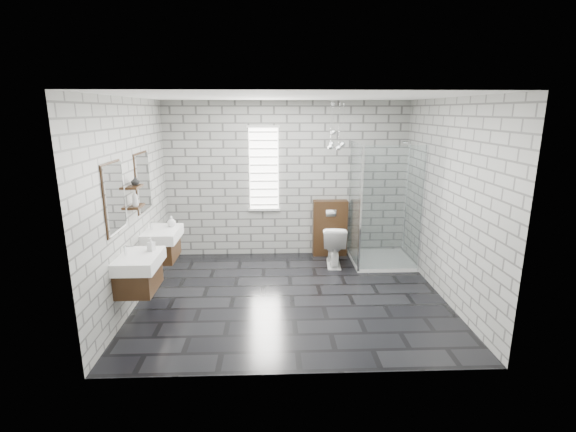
{
  "coord_description": "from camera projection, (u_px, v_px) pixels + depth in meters",
  "views": [
    {
      "loc": [
        -0.26,
        -5.41,
        2.53
      ],
      "look_at": [
        -0.04,
        0.35,
        1.07
      ],
      "focal_mm": 26.0,
      "sensor_mm": 36.0,
      "label": 1
    }
  ],
  "objects": [
    {
      "name": "vase",
      "position": [
        135.0,
        181.0,
        5.35
      ],
      "size": [
        0.13,
        0.13,
        0.11
      ],
      "primitive_type": "imported",
      "rotation": [
        0.0,
        0.0,
        0.19
      ],
      "color": "#B2B2B2",
      "rests_on": "shelf_upper"
    },
    {
      "name": "wall_back",
      "position": [
        287.0,
        180.0,
        7.29
      ],
      "size": [
        4.2,
        0.02,
        2.7
      ],
      "primitive_type": "cube",
      "color": "#9D9E98",
      "rests_on": "floor"
    },
    {
      "name": "floor",
      "position": [
        292.0,
        296.0,
        5.87
      ],
      "size": [
        4.2,
        3.6,
        0.02
      ],
      "primitive_type": "cube",
      "color": "black",
      "rests_on": "ground"
    },
    {
      "name": "vanity_right",
      "position": [
        160.0,
        236.0,
        6.09
      ],
      "size": [
        0.47,
        0.7,
        1.57
      ],
      "color": "#382311",
      "rests_on": "wall_left"
    },
    {
      "name": "toilet",
      "position": [
        334.0,
        245.0,
        6.98
      ],
      "size": [
        0.44,
        0.7,
        0.69
      ],
      "primitive_type": "imported",
      "rotation": [
        0.0,
        0.0,
        3.06
      ],
      "color": "white",
      "rests_on": "floor"
    },
    {
      "name": "shelf_upper",
      "position": [
        135.0,
        187.0,
        5.36
      ],
      "size": [
        0.14,
        0.3,
        0.03
      ],
      "primitive_type": "cube",
      "color": "#382311",
      "rests_on": "wall_left"
    },
    {
      "name": "wall_left",
      "position": [
        131.0,
        203.0,
        5.46
      ],
      "size": [
        0.02,
        3.6,
        2.7
      ],
      "primitive_type": "cube",
      "color": "#9D9E98",
      "rests_on": "floor"
    },
    {
      "name": "cistern_panel",
      "position": [
        330.0,
        228.0,
        7.42
      ],
      "size": [
        0.6,
        0.2,
        1.0
      ],
      "primitive_type": "cube",
      "color": "#382311",
      "rests_on": "floor"
    },
    {
      "name": "shelf_lower",
      "position": [
        136.0,
        206.0,
        5.42
      ],
      "size": [
        0.14,
        0.3,
        0.03
      ],
      "primitive_type": "cube",
      "color": "#382311",
      "rests_on": "wall_left"
    },
    {
      "name": "flush_plate",
      "position": [
        331.0,
        213.0,
        7.25
      ],
      "size": [
        0.18,
        0.01,
        0.12
      ],
      "primitive_type": "cube",
      "color": "silver",
      "rests_on": "cistern_panel"
    },
    {
      "name": "soap_bottle_c",
      "position": [
        135.0,
        198.0,
        5.34
      ],
      "size": [
        0.09,
        0.09,
        0.21
      ],
      "primitive_type": "imported",
      "rotation": [
        0.0,
        0.0,
        -0.14
      ],
      "color": "#B2B2B2",
      "rests_on": "shelf_lower"
    },
    {
      "name": "soap_bottle_a",
      "position": [
        151.0,
        244.0,
        5.13
      ],
      "size": [
        0.1,
        0.1,
        0.17
      ],
      "primitive_type": "imported",
      "rotation": [
        0.0,
        0.0,
        -0.37
      ],
      "color": "#B2B2B2",
      "rests_on": "vanity_left"
    },
    {
      "name": "shower_enclosure",
      "position": [
        378.0,
        236.0,
        6.95
      ],
      "size": [
        1.0,
        1.0,
        2.03
      ],
      "color": "white",
      "rests_on": "floor"
    },
    {
      "name": "wall_front",
      "position": [
        301.0,
        245.0,
        3.79
      ],
      "size": [
        4.2,
        0.02,
        2.7
      ],
      "primitive_type": "cube",
      "color": "#9D9E98",
      "rests_on": "floor"
    },
    {
      "name": "vanity_left",
      "position": [
        136.0,
        263.0,
        5.01
      ],
      "size": [
        0.47,
        0.7,
        1.57
      ],
      "color": "#382311",
      "rests_on": "wall_left"
    },
    {
      "name": "wall_right",
      "position": [
        448.0,
        201.0,
        5.62
      ],
      "size": [
        0.02,
        3.6,
        2.7
      ],
      "primitive_type": "cube",
      "color": "#9D9E98",
      "rests_on": "floor"
    },
    {
      "name": "ceiling",
      "position": [
        292.0,
        96.0,
        5.2
      ],
      "size": [
        4.2,
        3.6,
        0.02
      ],
      "primitive_type": "cube",
      "color": "white",
      "rests_on": "wall_back"
    },
    {
      "name": "window",
      "position": [
        264.0,
        169.0,
        7.2
      ],
      "size": [
        0.56,
        0.05,
        1.48
      ],
      "color": "white",
      "rests_on": "wall_back"
    },
    {
      "name": "soap_bottle_b",
      "position": [
        171.0,
        221.0,
        6.2
      ],
      "size": [
        0.16,
        0.16,
        0.16
      ],
      "primitive_type": "imported",
      "rotation": [
        0.0,
        0.0,
        0.29
      ],
      "color": "#B2B2B2",
      "rests_on": "vanity_right"
    },
    {
      "name": "pendant_cluster",
      "position": [
        335.0,
        142.0,
        6.72
      ],
      "size": [
        0.3,
        0.26,
        0.8
      ],
      "color": "silver",
      "rests_on": "ceiling"
    }
  ]
}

